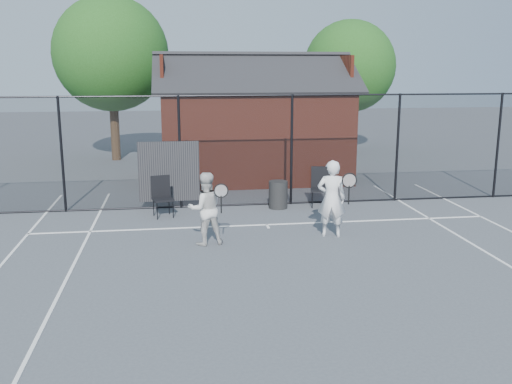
{
  "coord_description": "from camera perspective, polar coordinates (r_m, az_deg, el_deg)",
  "views": [
    {
      "loc": [
        -2.11,
        -10.01,
        3.72
      ],
      "look_at": [
        -0.44,
        1.73,
        1.1
      ],
      "focal_mm": 40.0,
      "sensor_mm": 36.0,
      "label": 1
    }
  ],
  "objects": [
    {
      "name": "tree_left",
      "position": [
        23.63,
        -14.3,
        13.23
      ],
      "size": [
        4.48,
        4.48,
        6.44
      ],
      "color": "#2F1F13",
      "rests_on": "ground"
    },
    {
      "name": "ground",
      "position": [
        10.88,
        3.61,
        -7.55
      ],
      "size": [
        80.0,
        80.0,
        0.0
      ],
      "primitive_type": "plane",
      "color": "#454B4F",
      "rests_on": "ground"
    },
    {
      "name": "tree_right",
      "position": [
        25.66,
        9.35,
        12.27
      ],
      "size": [
        3.97,
        3.97,
        5.7
      ],
      "color": "#2F1F13",
      "rests_on": "ground"
    },
    {
      "name": "player_front",
      "position": [
        12.7,
        7.56,
        -0.65
      ],
      "size": [
        0.81,
        0.63,
        1.72
      ],
      "color": "silver",
      "rests_on": "ground"
    },
    {
      "name": "waste_bin",
      "position": [
        15.22,
        2.23,
        -0.27
      ],
      "size": [
        0.57,
        0.57,
        0.73
      ],
      "primitive_type": "cylinder",
      "rotation": [
        0.0,
        0.0,
        0.14
      ],
      "color": "black",
      "rests_on": "ground"
    },
    {
      "name": "chair_left",
      "position": [
        14.47,
        -9.3,
        -0.54
      ],
      "size": [
        0.59,
        0.61,
        1.01
      ],
      "primitive_type": "cube",
      "rotation": [
        0.0,
        0.0,
        0.25
      ],
      "color": "black",
      "rests_on": "ground"
    },
    {
      "name": "court_lines",
      "position": [
        9.68,
        5.21,
        -10.15
      ],
      "size": [
        11.02,
        18.0,
        0.01
      ],
      "color": "white",
      "rests_on": "ground"
    },
    {
      "name": "player_back",
      "position": [
        12.09,
        -5.08,
        -1.66
      ],
      "size": [
        0.89,
        0.72,
        1.56
      ],
      "color": "silver",
      "rests_on": "ground"
    },
    {
      "name": "clubhouse",
      "position": [
        19.3,
        -0.29,
        6.18
      ],
      "size": [
        6.5,
        4.36,
        4.19
      ],
      "color": "maroon",
      "rests_on": "ground"
    },
    {
      "name": "fence",
      "position": [
        15.28,
        -1.24,
        3.91
      ],
      "size": [
        22.04,
        3.0,
        3.0
      ],
      "color": "black",
      "rests_on": "ground"
    },
    {
      "name": "chair_right",
      "position": [
        15.44,
        6.44,
        0.42
      ],
      "size": [
        0.6,
        0.62,
        1.04
      ],
      "primitive_type": "cube",
      "rotation": [
        0.0,
        0.0,
        -0.23
      ],
      "color": "black",
      "rests_on": "ground"
    }
  ]
}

